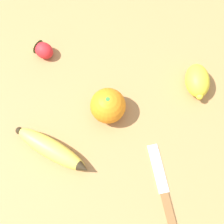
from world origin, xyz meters
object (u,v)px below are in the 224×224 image
at_px(banana, 52,150).
at_px(orange, 108,106).
at_px(paring_knife, 164,191).
at_px(strawberry, 43,50).
at_px(lemon, 197,81).

relative_size(banana, orange, 2.22).
distance_m(banana, orange, 0.15).
relative_size(banana, paring_knife, 0.93).
relative_size(banana, strawberry, 2.74).
height_order(orange, paring_knife, orange).
bearing_deg(strawberry, orange, 170.04).
bearing_deg(lemon, banana, 117.63).
bearing_deg(paring_knife, orange, 111.94).
xyz_separation_m(orange, paring_knife, (-0.17, -0.12, -0.04)).
bearing_deg(lemon, paring_knife, 162.05).
bearing_deg(paring_knife, strawberry, 118.33).
xyz_separation_m(banana, paring_knife, (-0.08, -0.24, -0.02)).
bearing_deg(paring_knife, banana, 148.86).
relative_size(orange, paring_knife, 0.42).
xyz_separation_m(orange, lemon, (0.07, -0.20, -0.01)).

